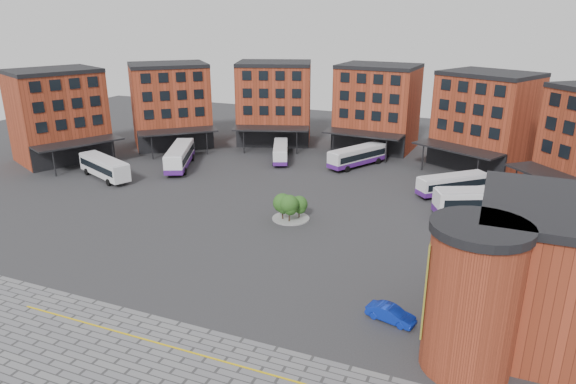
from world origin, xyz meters
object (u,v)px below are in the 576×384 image
at_px(tree_island, 290,206).
at_px(bus_d, 358,156).
at_px(bus_b, 180,156).
at_px(bus_e, 453,184).
at_px(bus_c, 281,152).
at_px(blue_car, 391,314).
at_px(bus_a, 104,166).
at_px(bus_f, 488,202).

distance_m(tree_island, bus_d, 24.62).
height_order(bus_b, bus_e, bus_b).
xyz_separation_m(tree_island, bus_e, (16.61, 16.33, -0.31)).
bearing_deg(bus_e, bus_c, -145.92).
bearing_deg(tree_island, bus_d, 86.64).
xyz_separation_m(tree_island, blue_car, (15.20, -16.13, -1.18)).
height_order(tree_island, bus_a, tree_island).
bearing_deg(bus_f, blue_car, -37.88).
distance_m(bus_e, blue_car, 32.50).
height_order(bus_f, blue_car, bus_f).
height_order(tree_island, bus_e, tree_island).
bearing_deg(bus_d, bus_a, -119.96).
height_order(bus_b, bus_c, bus_b).
bearing_deg(bus_a, bus_f, -61.11).
bearing_deg(tree_island, bus_b, 150.94).
relative_size(bus_d, blue_car, 2.78).
height_order(tree_island, bus_c, tree_island).
relative_size(bus_b, bus_d, 1.11).
bearing_deg(blue_car, bus_e, 11.83).
xyz_separation_m(tree_island, bus_f, (21.20, 9.75, 0.07)).
height_order(bus_a, bus_c, bus_a).
xyz_separation_m(bus_c, bus_e, (27.67, -6.71, 0.03)).
relative_size(bus_c, bus_f, 0.79).
distance_m(tree_island, bus_c, 25.56).
relative_size(bus_c, bus_e, 1.11).
bearing_deg(tree_island, blue_car, -46.70).
xyz_separation_m(bus_d, bus_e, (15.17, -8.24, -0.15)).
xyz_separation_m(tree_island, bus_d, (1.44, 24.58, -0.15)).
bearing_deg(bus_e, blue_car, -44.77).
height_order(bus_c, blue_car, bus_c).
xyz_separation_m(tree_island, bus_b, (-23.92, 13.30, 0.00)).
height_order(bus_d, bus_f, bus_f).
distance_m(bus_c, blue_car, 47.17).
bearing_deg(bus_d, bus_c, -144.81).
bearing_deg(bus_c, blue_car, -78.38).
height_order(bus_e, blue_car, bus_e).
distance_m(bus_a, bus_c, 27.26).
bearing_deg(bus_a, blue_car, -90.93).
relative_size(tree_island, bus_e, 0.49).
height_order(bus_b, bus_f, bus_f).
bearing_deg(bus_b, tree_island, -53.06).
distance_m(tree_island, bus_a, 31.30).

